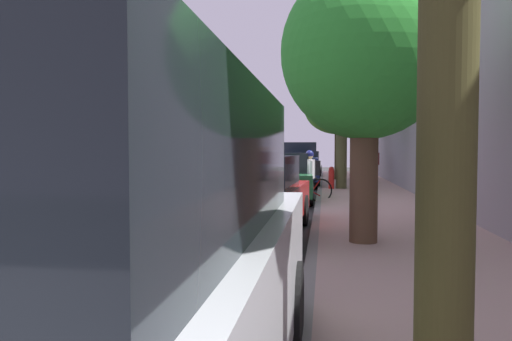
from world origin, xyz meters
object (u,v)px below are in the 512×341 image
object	(u,v)px
parked_sedan_red_second	(252,196)
street_tree_far_end	(342,87)
parked_sedan_grey_farthest	(306,164)
street_tree_mid_block	(365,55)
parked_suv_silver_nearest	(97,270)
parked_sedan_green_mid	(283,177)
fire_hydrant	(331,178)
street_tree_corner	(338,108)
bicycle_at_curb	(304,190)
cyclist_with_backpack	(311,172)
pedestrian_on_phone	(373,162)
parked_pickup_dark_blue_far	(297,166)

from	to	relation	value
parked_sedan_red_second	street_tree_far_end	size ratio (longest dim) A/B	0.81
parked_sedan_grey_farthest	street_tree_mid_block	distance (m)	20.69
parked_suv_silver_nearest	street_tree_mid_block	xyz separation A→B (m)	(1.79, 5.63, 2.13)
parked_sedan_green_mid	fire_hydrant	xyz separation A→B (m)	(1.57, 3.28, -0.19)
parked_sedan_grey_farthest	street_tree_mid_block	world-z (taller)	street_tree_mid_block
street_tree_corner	street_tree_mid_block	bearing A→B (deg)	-90.00
parked_sedan_grey_farthest	bicycle_at_curb	distance (m)	13.56
parked_suv_silver_nearest	street_tree_mid_block	bearing A→B (deg)	72.38
cyclist_with_backpack	street_tree_far_end	world-z (taller)	street_tree_far_end
fire_hydrant	street_tree_far_end	bearing A→B (deg)	26.93
parked_sedan_green_mid	fire_hydrant	bearing A→B (deg)	64.40
parked_sedan_red_second	pedestrian_on_phone	size ratio (longest dim) A/B	2.78
fire_hydrant	cyclist_with_backpack	bearing A→B (deg)	-99.33
parked_pickup_dark_blue_far	street_tree_corner	bearing A→B (deg)	56.22
bicycle_at_curb	cyclist_with_backpack	distance (m)	0.76
parked_sedan_grey_farthest	parked_suv_silver_nearest	bearing A→B (deg)	-90.12
bicycle_at_curb	street_tree_far_end	xyz separation A→B (m)	(1.27, 3.82, 3.62)
parked_suv_silver_nearest	parked_pickup_dark_blue_far	size ratio (longest dim) A/B	0.88
parked_sedan_green_mid	pedestrian_on_phone	distance (m)	7.90
parked_sedan_grey_farthest	bicycle_at_curb	xyz separation A→B (m)	(0.47, -13.55, -0.36)
parked_sedan_green_mid	parked_pickup_dark_blue_far	distance (m)	6.38
bicycle_at_curb	street_tree_corner	size ratio (longest dim) A/B	0.37
parked_suv_silver_nearest	street_tree_corner	xyz separation A→B (m)	(1.79, 22.06, 2.64)
street_tree_far_end	street_tree_corner	xyz separation A→B (m)	(0.00, 5.69, -0.34)
cyclist_with_backpack	bicycle_at_curb	bearing A→B (deg)	117.16
parked_sedan_red_second	street_tree_far_end	distance (m)	10.35
pedestrian_on_phone	street_tree_mid_block	bearing A→B (deg)	-96.06
parked_sedan_grey_farthest	fire_hydrant	bearing A→B (deg)	-82.19
street_tree_mid_block	street_tree_far_end	bearing A→B (deg)	90.00
parked_suv_silver_nearest	street_tree_corner	world-z (taller)	street_tree_corner
fire_hydrant	parked_sedan_grey_farthest	bearing A→B (deg)	97.81
parked_sedan_red_second	street_tree_far_end	world-z (taller)	street_tree_far_end
street_tree_far_end	pedestrian_on_phone	distance (m)	4.92
bicycle_at_curb	street_tree_corner	distance (m)	10.14
parked_sedan_red_second	street_tree_corner	distance (m)	15.72
bicycle_at_curb	street_tree_mid_block	world-z (taller)	street_tree_mid_block
cyclist_with_backpack	street_tree_far_end	distance (m)	5.33
parked_suv_silver_nearest	parked_sedan_green_mid	xyz separation A→B (m)	(-0.16, 12.90, -0.27)
parked_sedan_red_second	parked_sedan_grey_farthest	size ratio (longest dim) A/B	1.02
fire_hydrant	parked_sedan_green_mid	bearing A→B (deg)	-115.60
parked_sedan_red_second	street_tree_mid_block	distance (m)	3.31
parked_suv_silver_nearest	street_tree_far_end	world-z (taller)	street_tree_far_end
cyclist_with_backpack	fire_hydrant	size ratio (longest dim) A/B	1.92
street_tree_corner	cyclist_with_backpack	bearing A→B (deg)	-95.98
parked_sedan_green_mid	pedestrian_on_phone	bearing A→B (deg)	63.92
parked_sedan_red_second	parked_pickup_dark_blue_far	distance (m)	12.53
parked_sedan_red_second	pedestrian_on_phone	bearing A→B (deg)	75.14
street_tree_corner	pedestrian_on_phone	world-z (taller)	street_tree_corner
street_tree_mid_block	street_tree_corner	xyz separation A→B (m)	(0.00, 16.43, 0.51)
parked_sedan_grey_farthest	pedestrian_on_phone	size ratio (longest dim) A/B	2.73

